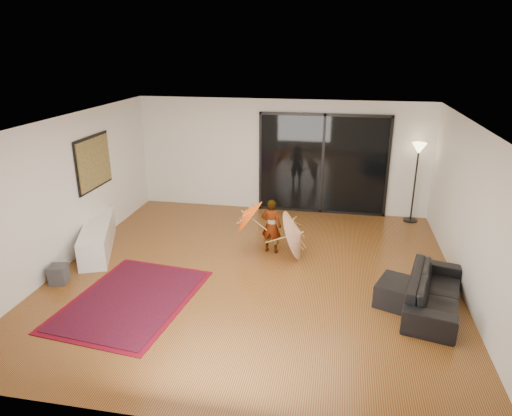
% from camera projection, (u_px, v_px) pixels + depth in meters
% --- Properties ---
extents(floor, '(7.00, 7.00, 0.00)m').
position_uv_depth(floor, '(254.00, 274.00, 8.18)').
color(floor, brown).
rests_on(floor, ground).
extents(ceiling, '(7.00, 7.00, 0.00)m').
position_uv_depth(ceiling, '(254.00, 123.00, 7.27)').
color(ceiling, white).
rests_on(ceiling, wall_back).
extents(wall_back, '(7.00, 0.00, 7.00)m').
position_uv_depth(wall_back, '(281.00, 156.00, 10.96)').
color(wall_back, silver).
rests_on(wall_back, floor).
extents(wall_front, '(7.00, 0.00, 7.00)m').
position_uv_depth(wall_front, '(187.00, 318.00, 4.49)').
color(wall_front, silver).
rests_on(wall_front, floor).
extents(wall_left, '(0.00, 7.00, 7.00)m').
position_uv_depth(wall_left, '(66.00, 192.00, 8.33)').
color(wall_left, silver).
rests_on(wall_left, floor).
extents(wall_right, '(0.00, 7.00, 7.00)m').
position_uv_depth(wall_right, '(474.00, 217.00, 7.12)').
color(wall_right, silver).
rests_on(wall_right, floor).
extents(sliding_door, '(3.06, 0.07, 2.40)m').
position_uv_depth(sliding_door, '(323.00, 164.00, 10.81)').
color(sliding_door, black).
rests_on(sliding_door, wall_back).
extents(painting, '(0.04, 1.28, 1.08)m').
position_uv_depth(painting, '(94.00, 163.00, 9.15)').
color(painting, black).
rests_on(painting, wall_left).
extents(media_console, '(1.21, 2.02, 0.55)m').
position_uv_depth(media_console, '(98.00, 237.00, 9.06)').
color(media_console, white).
rests_on(media_console, floor).
extents(speaker, '(0.34, 0.34, 0.32)m').
position_uv_depth(speaker, '(59.00, 274.00, 7.84)').
color(speaker, '#424244').
rests_on(speaker, floor).
extents(persian_rug, '(2.07, 2.69, 0.02)m').
position_uv_depth(persian_rug, '(132.00, 300.00, 7.35)').
color(persian_rug, maroon).
rests_on(persian_rug, floor).
extents(sofa, '(1.17, 2.02, 0.55)m').
position_uv_depth(sofa, '(434.00, 292.00, 7.05)').
color(sofa, black).
rests_on(sofa, floor).
extents(ottoman, '(0.86, 0.86, 0.38)m').
position_uv_depth(ottoman, '(400.00, 293.00, 7.18)').
color(ottoman, black).
rests_on(ottoman, floor).
extents(floor_lamp, '(0.32, 0.32, 1.84)m').
position_uv_depth(floor_lamp, '(418.00, 160.00, 10.16)').
color(floor_lamp, black).
rests_on(floor_lamp, floor).
extents(child, '(0.44, 0.33, 1.09)m').
position_uv_depth(child, '(271.00, 226.00, 8.89)').
color(child, '#999999').
rests_on(child, floor).
extents(parasol_orange, '(0.60, 0.78, 0.86)m').
position_uv_depth(parasol_orange, '(243.00, 216.00, 8.88)').
color(parasol_orange, '#FC510D').
rests_on(parasol_orange, child).
extents(parasol_white, '(0.52, 0.96, 0.96)m').
position_uv_depth(parasol_white, '(301.00, 233.00, 8.66)').
color(parasol_white, silver).
rests_on(parasol_white, floor).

